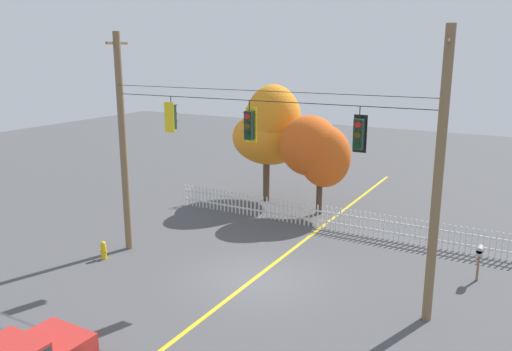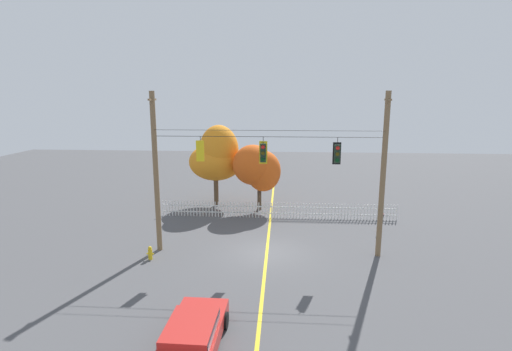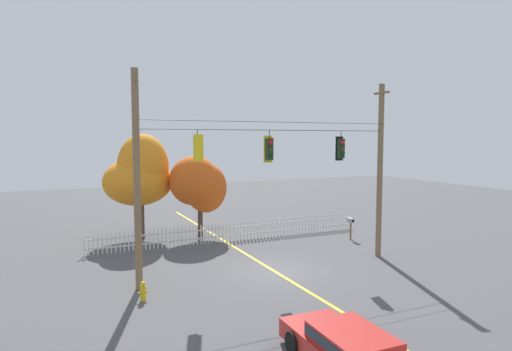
{
  "view_description": "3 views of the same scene",
  "coord_description": "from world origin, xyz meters",
  "px_view_note": "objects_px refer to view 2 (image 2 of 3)",
  "views": [
    {
      "loc": [
        8.55,
        -15.3,
        8.12
      ],
      "look_at": [
        -0.13,
        0.29,
        3.81
      ],
      "focal_mm": 36.22,
      "sensor_mm": 36.0,
      "label": 1
    },
    {
      "loc": [
        0.79,
        -20.39,
        8.6
      ],
      "look_at": [
        -0.65,
        0.68,
        4.25
      ],
      "focal_mm": 27.22,
      "sensor_mm": 36.0,
      "label": 2
    },
    {
      "loc": [
        -9.03,
        -17.85,
        6.11
      ],
      "look_at": [
        -0.61,
        0.61,
        4.41
      ],
      "focal_mm": 30.93,
      "sensor_mm": 36.0,
      "label": 3
    }
  ],
  "objects_px": {
    "fire_hydrant": "(150,253)",
    "roadside_mailbox": "(381,216)",
    "traffic_signal_northbound_secondary": "(263,153)",
    "autumn_maple_near_fence": "(217,157)",
    "parked_car": "(192,336)",
    "autumn_maple_mid": "(257,168)",
    "traffic_signal_eastbound_side": "(337,154)",
    "traffic_signal_southbound_primary": "(201,151)"
  },
  "relations": [
    {
      "from": "traffic_signal_southbound_primary",
      "to": "traffic_signal_eastbound_side",
      "type": "relative_size",
      "value": 0.92
    },
    {
      "from": "traffic_signal_northbound_secondary",
      "to": "traffic_signal_southbound_primary",
      "type": "bearing_deg",
      "value": -179.68
    },
    {
      "from": "autumn_maple_near_fence",
      "to": "autumn_maple_mid",
      "type": "xyz_separation_m",
      "value": [
        3.28,
        -1.48,
        -0.54
      ]
    },
    {
      "from": "traffic_signal_southbound_primary",
      "to": "traffic_signal_northbound_secondary",
      "type": "bearing_deg",
      "value": 0.32
    },
    {
      "from": "roadside_mailbox",
      "to": "traffic_signal_eastbound_side",
      "type": "bearing_deg",
      "value": -132.94
    },
    {
      "from": "traffic_signal_northbound_secondary",
      "to": "autumn_maple_near_fence",
      "type": "height_order",
      "value": "traffic_signal_northbound_secondary"
    },
    {
      "from": "traffic_signal_southbound_primary",
      "to": "autumn_maple_mid",
      "type": "height_order",
      "value": "traffic_signal_southbound_primary"
    },
    {
      "from": "fire_hydrant",
      "to": "roadside_mailbox",
      "type": "distance_m",
      "value": 14.29
    },
    {
      "from": "traffic_signal_northbound_secondary",
      "to": "autumn_maple_mid",
      "type": "distance_m",
      "value": 8.41
    },
    {
      "from": "traffic_signal_eastbound_side",
      "to": "traffic_signal_southbound_primary",
      "type": "bearing_deg",
      "value": -179.85
    },
    {
      "from": "autumn_maple_near_fence",
      "to": "roadside_mailbox",
      "type": "distance_m",
      "value": 13.15
    },
    {
      "from": "traffic_signal_northbound_secondary",
      "to": "roadside_mailbox",
      "type": "distance_m",
      "value": 9.43
    },
    {
      "from": "traffic_signal_southbound_primary",
      "to": "roadside_mailbox",
      "type": "distance_m",
      "value": 12.27
    },
    {
      "from": "traffic_signal_southbound_primary",
      "to": "autumn_maple_near_fence",
      "type": "xyz_separation_m",
      "value": [
        -0.75,
        9.55,
        -1.84
      ]
    },
    {
      "from": "traffic_signal_northbound_secondary",
      "to": "parked_car",
      "type": "xyz_separation_m",
      "value": [
        -1.97,
        -8.8,
        -5.03
      ]
    },
    {
      "from": "traffic_signal_northbound_secondary",
      "to": "fire_hydrant",
      "type": "height_order",
      "value": "traffic_signal_northbound_secondary"
    },
    {
      "from": "autumn_maple_mid",
      "to": "parked_car",
      "type": "distance_m",
      "value": 17.11
    },
    {
      "from": "parked_car",
      "to": "fire_hydrant",
      "type": "distance_m",
      "value": 8.44
    },
    {
      "from": "traffic_signal_eastbound_side",
      "to": "parked_car",
      "type": "distance_m",
      "value": 11.7
    },
    {
      "from": "fire_hydrant",
      "to": "traffic_signal_eastbound_side",
      "type": "bearing_deg",
      "value": 7.89
    },
    {
      "from": "parked_car",
      "to": "traffic_signal_northbound_secondary",
      "type": "bearing_deg",
      "value": 77.39
    },
    {
      "from": "autumn_maple_mid",
      "to": "traffic_signal_eastbound_side",
      "type": "bearing_deg",
      "value": -59.65
    },
    {
      "from": "traffic_signal_southbound_primary",
      "to": "parked_car",
      "type": "distance_m",
      "value": 10.26
    },
    {
      "from": "roadside_mailbox",
      "to": "traffic_signal_southbound_primary",
      "type": "bearing_deg",
      "value": -160.73
    },
    {
      "from": "autumn_maple_mid",
      "to": "traffic_signal_northbound_secondary",
      "type": "bearing_deg",
      "value": -84.16
    },
    {
      "from": "traffic_signal_eastbound_side",
      "to": "roadside_mailbox",
      "type": "bearing_deg",
      "value": 47.06
    },
    {
      "from": "traffic_signal_southbound_primary",
      "to": "autumn_maple_near_fence",
      "type": "relative_size",
      "value": 0.21
    },
    {
      "from": "autumn_maple_near_fence",
      "to": "traffic_signal_eastbound_side",
      "type": "bearing_deg",
      "value": -50.01
    },
    {
      "from": "traffic_signal_eastbound_side",
      "to": "fire_hydrant",
      "type": "relative_size",
      "value": 1.96
    },
    {
      "from": "autumn_maple_mid",
      "to": "roadside_mailbox",
      "type": "relative_size",
      "value": 3.81
    },
    {
      "from": "traffic_signal_eastbound_side",
      "to": "autumn_maple_mid",
      "type": "distance_m",
      "value": 9.61
    },
    {
      "from": "traffic_signal_southbound_primary",
      "to": "traffic_signal_northbound_secondary",
      "type": "distance_m",
      "value": 3.36
    },
    {
      "from": "roadside_mailbox",
      "to": "traffic_signal_northbound_secondary",
      "type": "bearing_deg",
      "value": -153.13
    },
    {
      "from": "traffic_signal_eastbound_side",
      "to": "autumn_maple_near_fence",
      "type": "distance_m",
      "value": 12.56
    },
    {
      "from": "traffic_signal_southbound_primary",
      "to": "traffic_signal_northbound_secondary",
      "type": "xyz_separation_m",
      "value": [
        3.36,
        0.02,
        -0.09
      ]
    },
    {
      "from": "fire_hydrant",
      "to": "roadside_mailbox",
      "type": "bearing_deg",
      "value": 20.93
    },
    {
      "from": "traffic_signal_northbound_secondary",
      "to": "autumn_maple_mid",
      "type": "bearing_deg",
      "value": 95.84
    },
    {
      "from": "parked_car",
      "to": "fire_hydrant",
      "type": "relative_size",
      "value": 6.23
    },
    {
      "from": "traffic_signal_eastbound_side",
      "to": "autumn_maple_mid",
      "type": "height_order",
      "value": "traffic_signal_eastbound_side"
    },
    {
      "from": "traffic_signal_northbound_secondary",
      "to": "autumn_maple_near_fence",
      "type": "distance_m",
      "value": 10.53
    },
    {
      "from": "autumn_maple_mid",
      "to": "roadside_mailbox",
      "type": "bearing_deg",
      "value": -27.82
    },
    {
      "from": "traffic_signal_southbound_primary",
      "to": "fire_hydrant",
      "type": "bearing_deg",
      "value": -152.64
    }
  ]
}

